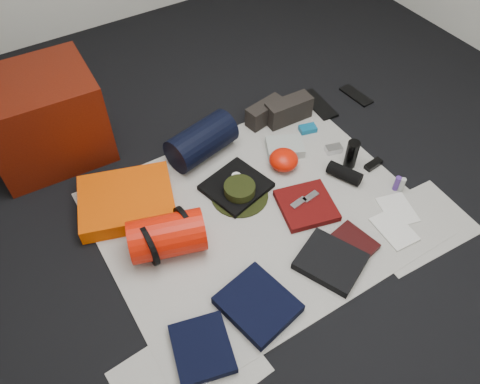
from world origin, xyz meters
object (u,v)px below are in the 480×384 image
sleeping_pad (127,201)px  compact_camera (334,149)px  navy_duffel (202,141)px  stuff_sack (167,236)px  water_bottle (352,154)px  paperback_book (355,241)px  red_cabinet (43,118)px

sleeping_pad → compact_camera: bearing=-12.0°
navy_duffel → compact_camera: navy_duffel is taller
stuff_sack → navy_duffel: size_ratio=0.90×
sleeping_pad → compact_camera: size_ratio=5.13×
water_bottle → compact_camera: water_bottle is taller
stuff_sack → water_bottle: stuff_sack is taller
water_bottle → paperback_book: size_ratio=0.83×
water_bottle → paperback_book: 0.55m
navy_duffel → water_bottle: 0.86m
sleeping_pad → stuff_sack: stuff_sack is taller
sleeping_pad → navy_duffel: 0.55m
stuff_sack → water_bottle: (1.14, -0.03, -0.02)m
paperback_book → water_bottle: bearing=41.8°
red_cabinet → navy_duffel: bearing=-31.0°
red_cabinet → compact_camera: size_ratio=6.44×
red_cabinet → water_bottle: (1.40, -1.01, -0.16)m
red_cabinet → navy_duffel: (0.73, -0.48, -0.14)m
navy_duffel → paperback_book: navy_duffel is taller
water_bottle → paperback_book: (-0.33, -0.43, -0.07)m
compact_camera → paperback_book: compact_camera is taller
sleeping_pad → paperback_book: size_ratio=2.29×
compact_camera → red_cabinet: bearing=163.9°
stuff_sack → navy_duffel: bearing=47.1°
navy_duffel → paperback_book: size_ratio=1.88×
stuff_sack → navy_duffel: stuff_sack is taller
sleeping_pad → water_bottle: size_ratio=2.77×
sleeping_pad → stuff_sack: (0.07, -0.36, 0.06)m
stuff_sack → red_cabinet: bearing=105.0°
navy_duffel → paperback_book: bearing=-83.3°
water_bottle → red_cabinet: bearing=144.2°
sleeping_pad → water_bottle: bearing=-17.9°
navy_duffel → water_bottle: size_ratio=2.27×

